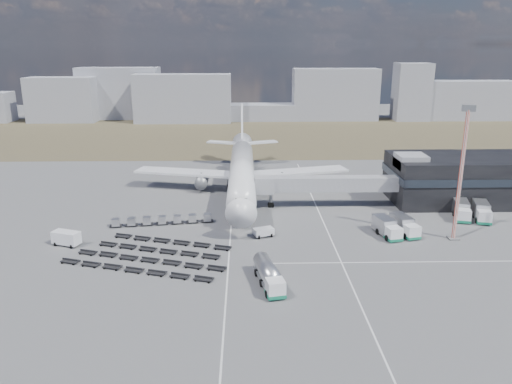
{
  "coord_description": "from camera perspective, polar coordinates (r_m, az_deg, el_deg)",
  "views": [
    {
      "loc": [
        0.71,
        -80.49,
        33.37
      ],
      "look_at": [
        2.98,
        18.42,
        4.0
      ],
      "focal_mm": 35.0,
      "sensor_mm": 36.0,
      "label": 1
    }
  ],
  "objects": [
    {
      "name": "pushback_tug",
      "position": [
        90.27,
        0.86,
        -4.63
      ],
      "size": [
        3.97,
        3.08,
        1.56
      ],
      "primitive_type": "cube",
      "rotation": [
        0.0,
        0.0,
        0.36
      ],
      "color": "white",
      "rests_on": "ground"
    },
    {
      "name": "catering_truck",
      "position": [
        123.82,
        -0.48,
        1.54
      ],
      "size": [
        4.18,
        6.18,
        2.63
      ],
      "rotation": [
        0.0,
        0.0,
        0.35
      ],
      "color": "white",
      "rests_on": "ground"
    },
    {
      "name": "terminal",
      "position": [
        117.96,
        22.25,
        1.49
      ],
      "size": [
        30.4,
        16.4,
        11.0
      ],
      "color": "black",
      "rests_on": "ground"
    },
    {
      "name": "service_trucks_near",
      "position": [
        94.18,
        15.68,
        -3.82
      ],
      "size": [
        7.64,
        8.54,
        2.95
      ],
      "rotation": [
        0.0,
        0.0,
        0.23
      ],
      "color": "white",
      "rests_on": "ground"
    },
    {
      "name": "skyline",
      "position": [
        229.65,
        -3.33,
        10.62
      ],
      "size": [
        293.06,
        26.83,
        25.4
      ],
      "color": "#9496A2",
      "rests_on": "ground"
    },
    {
      "name": "ground",
      "position": [
        87.13,
        -1.69,
        -5.99
      ],
      "size": [
        420.0,
        420.0,
        0.0
      ],
      "primitive_type": "plane",
      "color": "#565659",
      "rests_on": "ground"
    },
    {
      "name": "baggage_dollies",
      "position": [
        83.84,
        -11.83,
        -7.04
      ],
      "size": [
        27.54,
        20.16,
        0.68
      ],
      "rotation": [
        0.0,
        0.0,
        -0.3
      ],
      "color": "black",
      "rests_on": "ground"
    },
    {
      "name": "utility_van",
      "position": [
        92.26,
        -20.85,
        -4.98
      ],
      "size": [
        5.19,
        3.67,
        2.5
      ],
      "primitive_type": "cube",
      "rotation": [
        0.0,
        0.0,
        -0.36
      ],
      "color": "white",
      "rests_on": "ground"
    },
    {
      "name": "grass_strip",
      "position": [
        193.39,
        -1.52,
        6.59
      ],
      "size": [
        420.0,
        90.0,
        0.01
      ],
      "primitive_type": "cube",
      "color": "#4C432E",
      "rests_on": "ground"
    },
    {
      "name": "airliner",
      "position": [
        116.31,
        -1.63,
        2.56
      ],
      "size": [
        51.59,
        64.53,
        17.62
      ],
      "color": "white",
      "rests_on": "ground"
    },
    {
      "name": "service_trucks_far",
      "position": [
        107.7,
        23.42,
        -1.99
      ],
      "size": [
        8.1,
        9.01,
        3.08
      ],
      "rotation": [
        0.0,
        0.0,
        -0.26
      ],
      "color": "white",
      "rests_on": "ground"
    },
    {
      "name": "fuel_tanker",
      "position": [
        72.51,
        1.47,
        -9.45
      ],
      "size": [
        4.4,
        10.27,
        3.22
      ],
      "rotation": [
        0.0,
        0.0,
        0.2
      ],
      "color": "white",
      "rests_on": "ground"
    },
    {
      "name": "uld_row",
      "position": [
        97.65,
        -10.68,
        -3.18
      ],
      "size": [
        19.64,
        4.13,
        1.52
      ],
      "rotation": [
        0.0,
        0.0,
        0.14
      ],
      "color": "black",
      "rests_on": "ground"
    },
    {
      "name": "lane_markings",
      "position": [
        90.36,
        4.55,
        -5.19
      ],
      "size": [
        47.12,
        110.0,
        0.01
      ],
      "color": "silver",
      "rests_on": "ground"
    },
    {
      "name": "floodlight_mast",
      "position": [
        92.62,
        22.36,
        1.88
      ],
      "size": [
        2.27,
        1.84,
        23.78
      ],
      "rotation": [
        0.0,
        0.0,
        -0.31
      ],
      "color": "red",
      "rests_on": "ground"
    },
    {
      "name": "jet_bridge",
      "position": [
        105.91,
        6.98,
        0.9
      ],
      "size": [
        30.3,
        3.8,
        7.05
      ],
      "color": "#939399",
      "rests_on": "ground"
    }
  ]
}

